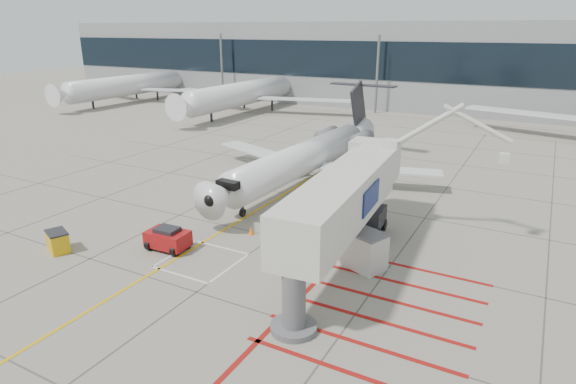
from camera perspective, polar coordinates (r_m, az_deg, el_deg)
The scene contains 13 objects.
ground_plane at distance 28.75m, azimuth -5.77°, elevation -8.15°, with size 260.00×260.00×0.00m, color gray.
regional_jet at distance 39.53m, azimuth 0.30°, elevation 5.44°, with size 23.14×29.18×7.65m, color silver, non-canonical shape.
jet_bridge at distance 26.28m, azimuth 6.24°, elevation -2.01°, with size 8.75×18.47×7.39m, color silver, non-canonical shape.
pushback_tug at distance 30.68m, azimuth -14.06°, elevation -5.29°, with size 2.57×1.61×1.50m, color #A40F12, non-canonical shape.
spill_bin at distance 32.71m, azimuth -25.62°, elevation -5.29°, with size 1.52×1.01×1.32m, color #DFA90C, non-canonical shape.
baggage_cart at distance 31.43m, azimuth 8.97°, elevation -4.63°, with size 1.90×1.20×1.20m, color #545458, non-canonical shape.
ground_power_unit at distance 27.92m, azimuth 8.65°, elevation -6.64°, with size 2.75×1.61×2.18m, color beige, non-canonical shape.
cone_nose at distance 32.10m, azimuth -4.38°, elevation -4.60°, with size 0.37×0.37×0.51m, color orange.
cone_side at distance 32.88m, azimuth 2.81°, elevation -4.03°, with size 0.33×0.33×0.46m, color #EB4B0C.
terminal_building at distance 91.35m, azimuth 26.22°, elevation 13.25°, with size 180.00×28.00×14.00m, color gray.
terminal_glass_band at distance 77.28m, azimuth 25.69°, elevation 13.38°, with size 180.00×0.10×6.00m, color black.
bg_aircraft_a at distance 95.81m, azimuth -17.42°, elevation 13.52°, with size 32.54×36.16×10.85m, color silver, non-canonical shape.
bg_aircraft_b at distance 80.02m, azimuth -4.36°, elevation 13.45°, with size 33.05×36.72×11.02m, color silver, non-canonical shape.
Camera 1 is at (14.65, -21.03, 13.02)m, focal length 30.00 mm.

